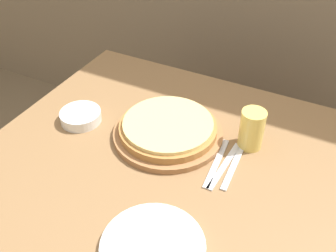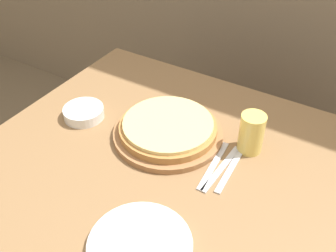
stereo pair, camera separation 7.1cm
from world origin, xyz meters
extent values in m
cube|color=olive|center=(0.00, 0.00, 0.38)|extent=(1.13, 0.97, 0.77)
cylinder|color=#99663D|center=(-0.06, 0.09, 0.78)|extent=(0.35, 0.35, 0.02)
cylinder|color=#A87038|center=(-0.06, 0.09, 0.80)|extent=(0.31, 0.31, 0.02)
cylinder|color=#E0C175|center=(-0.06, 0.09, 0.82)|extent=(0.29, 0.29, 0.01)
cylinder|color=#E5C65B|center=(0.19, 0.16, 0.83)|extent=(0.08, 0.08, 0.13)
cylinder|color=white|center=(0.19, 0.16, 0.89)|extent=(0.07, 0.07, 0.02)
cylinder|color=silver|center=(0.10, -0.30, 0.78)|extent=(0.25, 0.25, 0.02)
cylinder|color=silver|center=(-0.35, 0.03, 0.79)|extent=(0.14, 0.14, 0.04)
cube|color=silver|center=(0.13, 0.04, 0.77)|extent=(0.04, 0.22, 0.00)
cube|color=silver|center=(0.15, 0.04, 0.77)|extent=(0.03, 0.22, 0.00)
cube|color=silver|center=(0.18, 0.04, 0.77)|extent=(0.03, 0.18, 0.00)
camera|label=1|loc=(0.38, -0.77, 1.58)|focal=42.00mm
camera|label=2|loc=(0.44, -0.73, 1.58)|focal=42.00mm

